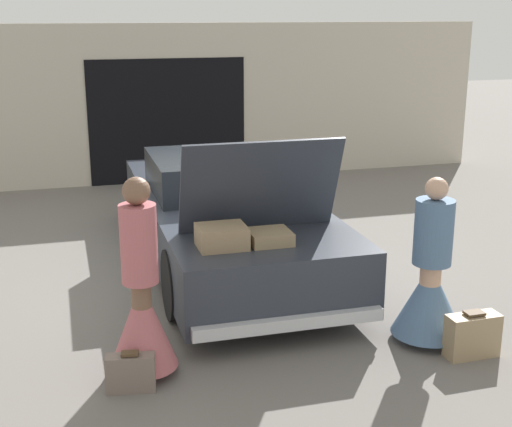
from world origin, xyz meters
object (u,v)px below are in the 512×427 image
(car, at_px, (226,216))
(person_right, at_px, (430,285))
(suitcase_beside_right_person, at_px, (472,335))
(person_left, at_px, (142,306))
(suitcase_beside_left_person, at_px, (131,373))

(car, relative_size, person_right, 3.14)
(car, height_order, suitcase_beside_right_person, car)
(person_left, distance_m, suitcase_beside_right_person, 2.95)
(car, bearing_deg, person_left, -117.44)
(car, bearing_deg, person_right, -63.03)
(person_left, distance_m, suitcase_beside_left_person, 0.55)
(person_right, bearing_deg, suitcase_beside_left_person, 95.65)
(person_left, height_order, suitcase_beside_left_person, person_left)
(person_right, bearing_deg, car, 28.67)
(car, bearing_deg, suitcase_beside_left_person, -117.57)
(person_right, bearing_deg, person_left, 90.39)
(person_left, bearing_deg, suitcase_beside_right_person, 77.90)
(suitcase_beside_left_person, relative_size, suitcase_beside_right_person, 0.85)
(car, distance_m, suitcase_beside_left_person, 3.20)
(car, height_order, person_left, car)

